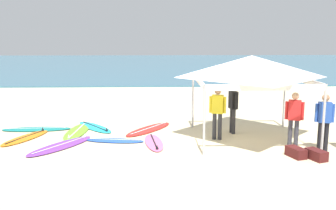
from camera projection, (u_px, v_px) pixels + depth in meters
ground_plane at (178, 142)px, 12.29m from camera, size 80.00×80.00×0.00m
sea at (163, 65)px, 42.66m from camera, size 80.00×36.00×0.10m
canopy_tent at (251, 67)px, 12.22m from camera, size 3.51×3.51×2.75m
surfboard_lime at (77, 131)px, 13.53m from camera, size 0.82×2.51×0.19m
surfboard_blue at (114, 140)px, 12.38m from camera, size 1.97×0.80×0.19m
surfboard_purple at (61, 146)px, 11.80m from camera, size 1.98×2.53×0.19m
surfboard_red at (149, 129)px, 13.86m from camera, size 1.97×2.40×0.19m
surfboard_orange at (26, 138)px, 12.71m from camera, size 1.36×2.21×0.19m
surfboard_teal at (37, 129)px, 13.85m from camera, size 2.47×0.80×0.19m
surfboard_cyan at (95, 127)px, 14.14m from camera, size 1.78×2.09×0.19m
surfboard_pink at (154, 142)px, 12.16m from camera, size 0.79×2.07×0.19m
person_blue at (324, 119)px, 11.16m from camera, size 0.54×0.29×1.71m
person_yellow at (218, 110)px, 12.45m from camera, size 0.53×0.31×1.71m
person_red at (294, 116)px, 11.49m from camera, size 0.53×0.32×1.71m
person_black at (233, 105)px, 13.25m from camera, size 0.29×0.54×1.71m
gear_bag_near_tent at (296, 152)px, 10.79m from camera, size 0.49×0.67×0.28m
gear_bag_by_pole at (316, 155)px, 10.57m from camera, size 0.51×0.67×0.28m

